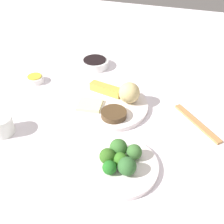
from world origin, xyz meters
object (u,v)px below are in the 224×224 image
object	(u,v)px
broccoli_plate	(119,166)
teacup	(1,125)
sauce_ramekin_hot_mustard	(35,79)
main_plate	(110,106)
chopsticks_pair	(197,123)
soy_sauce_bowl	(95,63)

from	to	relation	value
broccoli_plate	teacup	world-z (taller)	teacup
broccoli_plate	sauce_ramekin_hot_mustard	distance (m)	0.52
main_plate	chopsticks_pair	world-z (taller)	main_plate
soy_sauce_bowl	teacup	size ratio (longest dim) A/B	1.63
teacup	main_plate	bearing A→B (deg)	38.91
broccoli_plate	soy_sauce_bowl	distance (m)	0.55
main_plate	chopsticks_pair	distance (m)	0.29
main_plate	sauce_ramekin_hot_mustard	distance (m)	0.33
broccoli_plate	main_plate	bearing A→B (deg)	113.71
main_plate	broccoli_plate	world-z (taller)	main_plate
soy_sauce_bowl	teacup	bearing A→B (deg)	-104.66
main_plate	chopsticks_pair	bearing A→B (deg)	0.78
broccoli_plate	soy_sauce_bowl	size ratio (longest dim) A/B	1.80
teacup	soy_sauce_bowl	bearing A→B (deg)	75.34
main_plate	chopsticks_pair	xyz separation A→B (m)	(0.29, 0.00, -0.00)
chopsticks_pair	broccoli_plate	bearing A→B (deg)	-126.71
teacup	chopsticks_pair	world-z (taller)	teacup
broccoli_plate	soy_sauce_bowl	world-z (taller)	soy_sauce_bowl
soy_sauce_bowl	sauce_ramekin_hot_mustard	world-z (taller)	soy_sauce_bowl
soy_sauce_bowl	teacup	xyz separation A→B (m)	(-0.12, -0.46, 0.01)
soy_sauce_bowl	chopsticks_pair	xyz separation A→B (m)	(0.43, -0.24, -0.01)
teacup	chopsticks_pair	size ratio (longest dim) A/B	0.35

